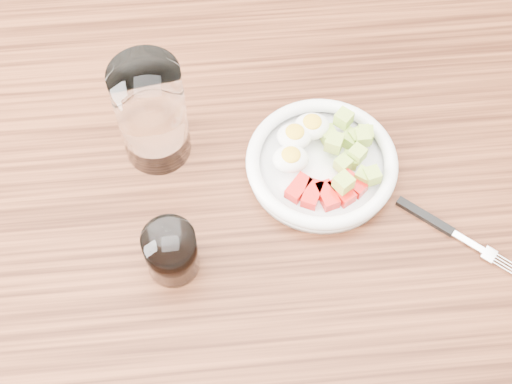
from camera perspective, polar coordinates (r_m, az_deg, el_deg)
ground at (r=1.65m, az=0.39°, el=-14.02°), size 4.00×4.00×0.00m
dining_table at (r=1.02m, az=0.61°, el=-4.03°), size 1.50×0.90×0.77m
bowl at (r=0.95m, az=5.24°, el=2.48°), size 0.20×0.20×0.05m
fork at (r=0.95m, az=14.57°, el=-2.63°), size 0.14×0.12×0.01m
water_glass at (r=0.93m, az=-8.36°, el=6.23°), size 0.09×0.09×0.16m
coffee_glass at (r=0.87m, az=-6.81°, el=-4.78°), size 0.07×0.07×0.07m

